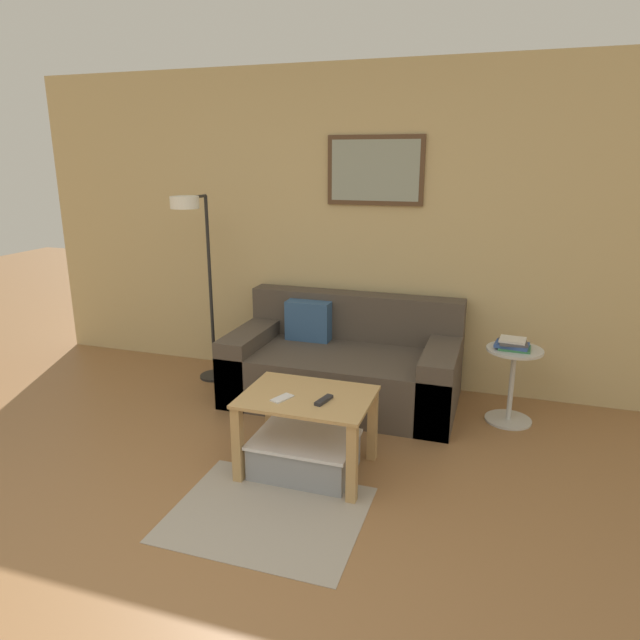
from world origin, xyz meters
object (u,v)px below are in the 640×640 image
(side_table, at_px, (512,378))
(floor_lamp, at_px, (196,256))
(couch, at_px, (344,366))
(book_stack, at_px, (513,344))
(cell_phone, at_px, (282,398))
(storage_bin, at_px, (305,455))
(coffee_table, at_px, (307,412))
(remote_control, at_px, (324,400))

(side_table, bearing_deg, floor_lamp, -177.79)
(couch, height_order, side_table, couch)
(book_stack, relative_size, cell_phone, 1.80)
(side_table, relative_size, book_stack, 2.19)
(couch, xyz_separation_m, storage_bin, (0.08, -1.13, -0.16))
(coffee_table, bearing_deg, remote_control, -25.30)
(floor_lamp, xyz_separation_m, cell_phone, (1.15, -1.08, -0.61))
(floor_lamp, bearing_deg, couch, 5.34)
(storage_bin, relative_size, cell_phone, 4.37)
(couch, height_order, floor_lamp, floor_lamp)
(book_stack, bearing_deg, coffee_table, -136.78)
(floor_lamp, relative_size, side_table, 2.83)
(floor_lamp, distance_m, book_stack, 2.47)
(side_table, relative_size, cell_phone, 3.95)
(storage_bin, relative_size, side_table, 1.11)
(storage_bin, xyz_separation_m, remote_control, (0.13, -0.02, 0.39))
(book_stack, bearing_deg, cell_phone, -137.31)
(floor_lamp, xyz_separation_m, remote_control, (1.39, -1.05, -0.60))
(coffee_table, bearing_deg, side_table, 42.98)
(remote_control, xyz_separation_m, cell_phone, (-0.24, -0.04, -0.01))
(couch, height_order, coffee_table, couch)
(remote_control, bearing_deg, floor_lamp, 156.64)
(coffee_table, distance_m, side_table, 1.59)
(coffee_table, bearing_deg, cell_phone, -142.68)
(cell_phone, bearing_deg, couch, 109.66)
(floor_lamp, bearing_deg, side_table, 2.21)
(couch, bearing_deg, storage_bin, -86.07)
(coffee_table, bearing_deg, storage_bin, -103.38)
(coffee_table, height_order, storage_bin, coffee_table)
(floor_lamp, height_order, remote_control, floor_lamp)
(couch, distance_m, cell_phone, 1.22)
(couch, relative_size, remote_control, 11.61)
(coffee_table, distance_m, floor_lamp, 1.77)
(storage_bin, bearing_deg, couch, 93.93)
(remote_control, distance_m, cell_phone, 0.25)
(floor_lamp, relative_size, cell_phone, 11.18)
(couch, bearing_deg, book_stack, -1.12)
(couch, distance_m, book_stack, 1.27)
(floor_lamp, height_order, side_table, floor_lamp)
(book_stack, distance_m, remote_control, 1.53)
(storage_bin, height_order, remote_control, remote_control)
(remote_control, bearing_deg, storage_bin, -177.25)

